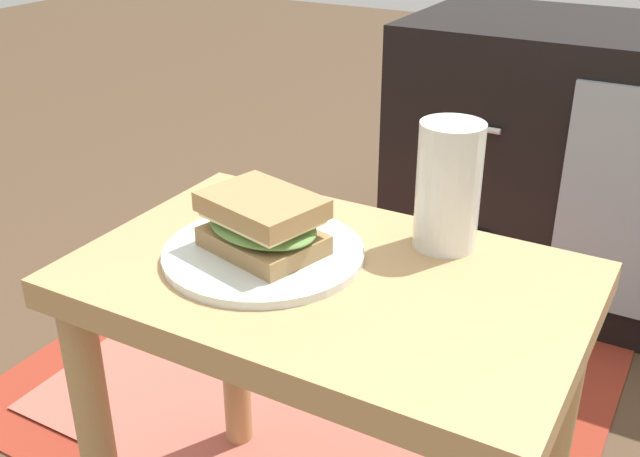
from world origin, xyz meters
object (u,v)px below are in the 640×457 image
at_px(sandwich_front, 263,223).
at_px(tv_cabinet, 634,172).
at_px(plate, 264,253).
at_px(beer_glass, 448,188).

bearing_deg(sandwich_front, tv_cabinet, 73.53).
relative_size(plate, sandwich_front, 1.44).
bearing_deg(plate, sandwich_front, -10.62).
height_order(plate, sandwich_front, sandwich_front).
distance_m(plate, sandwich_front, 0.04).
bearing_deg(beer_glass, tv_cabinet, 82.11).
relative_size(tv_cabinet, plate, 4.16).
bearing_deg(sandwich_front, plate, 169.38).
bearing_deg(beer_glass, sandwich_front, -142.28).
bearing_deg(sandwich_front, beer_glass, 37.72).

